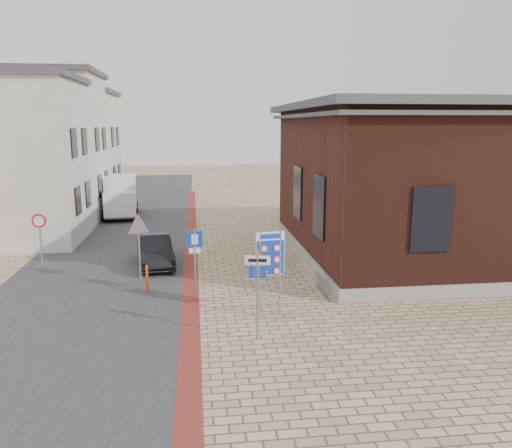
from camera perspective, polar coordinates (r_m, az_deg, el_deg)
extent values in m
plane|color=tan|center=(15.64, -0.09, -10.80)|extent=(120.00, 120.00, 0.00)
cube|color=#38383A|center=(30.19, -14.07, -0.24)|extent=(7.00, 60.00, 0.02)
cube|color=maroon|center=(25.08, -7.44, -2.31)|extent=(0.60, 40.00, 0.02)
cube|color=gray|center=(24.59, 19.10, -2.56)|extent=(12.15, 12.15, 0.50)
cube|color=#451E16|center=(24.05, 19.60, 4.98)|extent=(12.00, 12.00, 6.00)
cube|color=#49494D|center=(23.95, 20.11, 12.48)|extent=(13.00, 13.00, 0.30)
cube|color=#49494D|center=(23.94, 20.05, 11.53)|extent=(12.70, 12.70, 0.15)
cube|color=black|center=(19.23, 7.29, 1.99)|extent=(0.12, 1.60, 2.40)
cube|color=black|center=(23.08, 4.84, 3.60)|extent=(0.12, 1.60, 2.40)
cube|color=black|center=(17.49, 19.40, 0.50)|extent=(1.40, 0.12, 2.20)
cube|color=beige|center=(28.01, -26.50, 6.29)|extent=(7.00, 6.00, 8.00)
cube|color=black|center=(26.08, -19.70, 2.54)|extent=(0.10, 1.10, 1.40)
cube|color=black|center=(28.40, -18.67, 3.28)|extent=(0.10, 1.10, 1.40)
cube|color=black|center=(25.83, -20.12, 8.68)|extent=(0.10, 1.10, 1.40)
cube|color=black|center=(28.18, -19.04, 8.92)|extent=(0.10, 1.10, 1.40)
cube|color=beige|center=(33.70, -23.23, 7.90)|extent=(7.00, 6.00, 8.80)
cube|color=#49494D|center=(33.81, -23.85, 15.60)|extent=(7.40, 6.40, 0.30)
cube|color=black|center=(31.91, -17.41, 4.18)|extent=(0.10, 1.10, 1.40)
cube|color=black|center=(34.26, -16.72, 4.68)|extent=(0.10, 1.10, 1.40)
cube|color=black|center=(31.71, -17.72, 9.20)|extent=(0.10, 1.10, 1.40)
cube|color=black|center=(34.07, -16.99, 9.36)|extent=(0.10, 1.10, 1.40)
cube|color=beige|center=(39.52, -20.81, 7.87)|extent=(7.00, 6.00, 8.00)
cube|color=#49494D|center=(39.54, -21.25, 13.88)|extent=(7.40, 6.40, 0.30)
cube|color=black|center=(37.79, -15.83, 5.31)|extent=(0.10, 1.10, 1.40)
cube|color=black|center=(40.16, -15.33, 5.67)|extent=(0.10, 1.10, 1.40)
cube|color=black|center=(37.62, -16.06, 9.55)|extent=(0.10, 1.10, 1.40)
cube|color=black|center=(40.00, -15.54, 9.66)|extent=(0.10, 1.10, 1.40)
torus|color=slate|center=(17.50, 7.97, -7.48)|extent=(0.04, 0.60, 0.60)
torus|color=slate|center=(17.78, 7.72, -7.18)|extent=(0.04, 0.60, 0.60)
torus|color=slate|center=(18.05, 7.48, -6.88)|extent=(0.04, 0.60, 0.60)
torus|color=slate|center=(18.33, 7.24, -6.59)|extent=(0.04, 0.60, 0.60)
torus|color=slate|center=(18.60, 7.02, -6.31)|extent=(0.04, 0.60, 0.60)
cube|color=slate|center=(18.13, 7.46, -7.66)|extent=(0.08, 1.60, 0.04)
imported|color=black|center=(21.60, -11.48, -3.00)|extent=(1.91, 3.98, 1.26)
cube|color=slate|center=(33.44, -15.15, 1.50)|extent=(2.42, 5.05, 0.23)
cube|color=white|center=(31.64, -15.29, 2.28)|extent=(2.05, 1.73, 1.44)
cube|color=black|center=(30.93, -15.35, 2.58)|extent=(1.71, 0.27, 0.72)
cube|color=white|center=(34.07, -15.21, 3.67)|extent=(2.33, 3.44, 1.98)
cylinder|color=black|center=(32.07, -16.89, 0.92)|extent=(0.30, 0.74, 0.72)
cylinder|color=black|center=(32.01, -13.51, 1.08)|extent=(0.30, 0.74, 0.72)
cylinder|color=black|center=(34.91, -16.64, 1.75)|extent=(0.30, 0.74, 0.72)
cylinder|color=black|center=(34.85, -13.53, 1.90)|extent=(0.30, 0.74, 0.72)
cylinder|color=gray|center=(15.45, 0.46, -5.81)|extent=(0.07, 0.07, 2.68)
cylinder|color=gray|center=(15.62, 2.76, -5.62)|extent=(0.07, 0.07, 2.68)
cube|color=white|center=(15.35, 1.63, -3.41)|extent=(0.91, 0.17, 1.38)
cube|color=#1037C3|center=(15.35, 1.63, -3.41)|extent=(0.88, 0.17, 1.34)
cube|color=white|center=(15.22, 1.64, -1.39)|extent=(0.88, 0.17, 0.26)
cylinder|color=gray|center=(13.78, 0.17, -8.20)|extent=(0.07, 0.07, 2.57)
cube|color=white|center=(13.47, 0.17, -4.16)|extent=(0.69, 0.16, 0.25)
cube|color=#0F38B7|center=(13.57, 0.17, -5.52)|extent=(0.47, 0.12, 0.31)
cylinder|color=gray|center=(17.03, -6.96, -4.64)|extent=(0.07, 0.07, 2.46)
cube|color=#0E37AE|center=(16.81, -7.04, -1.73)|extent=(0.54, 0.06, 0.54)
cube|color=white|center=(16.90, -7.00, -3.03)|extent=(0.39, 0.05, 0.18)
cylinder|color=gray|center=(18.57, -13.19, -3.24)|extent=(0.07, 0.07, 2.63)
cylinder|color=gray|center=(21.82, -23.37, -2.04)|extent=(0.07, 0.07, 2.39)
cylinder|color=red|center=(21.64, -23.56, 0.34)|extent=(0.56, 0.04, 0.56)
cylinder|color=red|center=(18.08, -12.35, -6.23)|extent=(0.12, 0.12, 1.03)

